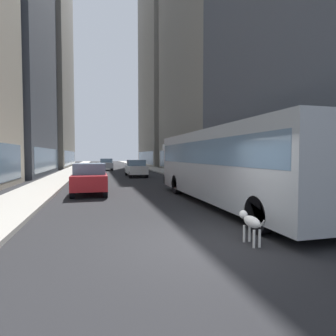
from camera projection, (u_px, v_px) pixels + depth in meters
The scene contains 15 objects.
ground_plane at pixel (114, 169), 40.26m from camera, with size 120.00×120.00×0.00m, color #232326.
sidewalk_left at pixel (73, 169), 38.84m from camera, with size 2.40×110.00×0.15m, color #ADA89E.
sidewalk_right at pixel (153, 168), 41.68m from camera, with size 2.40×110.00×0.15m, color #ADA89E.
building_left_mid at pixel (1, 28), 28.47m from camera, with size 8.64×15.80×30.54m.
building_left_far at pixel (39, 54), 47.40m from camera, with size 9.72×21.28×39.18m.
building_right_mid at pixel (211, 31), 35.08m from camera, with size 9.45×19.85×35.87m.
building_right_far at pixel (171, 72), 54.46m from camera, with size 10.43×17.90×37.11m.
transit_bus at pixel (227, 162), 11.42m from camera, with size 2.78×11.53×3.05m.
car_red_coupe at pixel (90, 178), 14.92m from camera, with size 1.74×4.59×1.62m.
car_white_van at pixel (136, 168), 26.52m from camera, with size 1.70×4.33×1.62m.
car_silver_sedan at pixel (106, 164), 38.21m from camera, with size 1.74×4.09×1.62m.
dalmatian_dog at pixel (250, 222), 6.35m from camera, with size 0.22×0.96×0.72m.
pedestrian_with_handbag at pixel (230, 172), 17.33m from camera, with size 0.45×0.34×1.69m.
pedestrian_in_coat at pixel (304, 182), 10.78m from camera, with size 0.34×0.34×1.69m.
traffic_light_near at pixel (300, 145), 10.22m from camera, with size 0.24×0.41×3.40m.
Camera 1 is at (-2.40, -5.90, 2.04)m, focal length 29.45 mm.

